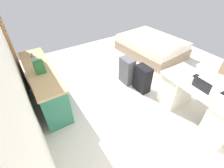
# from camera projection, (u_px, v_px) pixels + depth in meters

# --- Properties ---
(ground_plane) EXTENTS (5.77, 5.77, 0.00)m
(ground_plane) POSITION_uv_depth(u_px,v_px,m) (142.00, 86.00, 3.87)
(ground_plane) COLOR beige
(wall_back) EXTENTS (4.56, 0.10, 2.66)m
(wall_back) POSITION_uv_depth(u_px,v_px,m) (10.00, 69.00, 2.03)
(wall_back) COLOR white
(wall_back) RESTS_ON ground_plane
(door_wooden) EXTENTS (0.88, 0.05, 2.04)m
(door_wooden) POSITION_uv_depth(u_px,v_px,m) (10.00, 42.00, 3.39)
(door_wooden) COLOR #936038
(door_wooden) RESTS_ON ground_plane
(desk) EXTENTS (1.46, 0.71, 0.73)m
(desk) POSITION_uv_depth(u_px,v_px,m) (198.00, 102.00, 2.91)
(desk) COLOR silver
(desk) RESTS_ON ground_plane
(credenza) EXTENTS (1.80, 0.48, 0.79)m
(credenza) POSITION_uv_depth(u_px,v_px,m) (45.00, 85.00, 3.26)
(credenza) COLOR #2D7056
(credenza) RESTS_ON ground_plane
(bed) EXTENTS (2.01, 1.55, 0.58)m
(bed) POSITION_uv_depth(u_px,v_px,m) (152.00, 46.00, 5.00)
(bed) COLOR gray
(bed) RESTS_ON ground_plane
(suitcase_black) EXTENTS (0.36, 0.22, 0.61)m
(suitcase_black) POSITION_uv_depth(u_px,v_px,m) (143.00, 79.00, 3.57)
(suitcase_black) COLOR black
(suitcase_black) RESTS_ON ground_plane
(suitcase_spare_grey) EXTENTS (0.36, 0.22, 0.64)m
(suitcase_spare_grey) POSITION_uv_depth(u_px,v_px,m) (127.00, 71.00, 3.80)
(suitcase_spare_grey) COLOR #4C4C51
(suitcase_spare_grey) RESTS_ON ground_plane
(laptop) EXTENTS (0.32, 0.23, 0.21)m
(laptop) POSITION_uv_depth(u_px,v_px,m) (203.00, 87.00, 2.61)
(laptop) COLOR silver
(laptop) RESTS_ON desk
(computer_mouse) EXTENTS (0.06, 0.10, 0.03)m
(computer_mouse) POSITION_uv_depth(u_px,v_px,m) (190.00, 79.00, 2.83)
(computer_mouse) COLOR white
(computer_mouse) RESTS_ON desk
(cell_phone_near_laptop) EXTENTS (0.09, 0.15, 0.01)m
(cell_phone_near_laptop) POSITION_uv_depth(u_px,v_px,m) (224.00, 93.00, 2.57)
(cell_phone_near_laptop) COLOR black
(cell_phone_near_laptop) RESTS_ON desk
(cell_phone_by_mouse) EXTENTS (0.07, 0.14, 0.01)m
(cell_phone_by_mouse) POSITION_uv_depth(u_px,v_px,m) (196.00, 76.00, 2.93)
(cell_phone_by_mouse) COLOR black
(cell_phone_by_mouse) RESTS_ON desk
(book_row) EXTENTS (0.15, 0.17, 0.24)m
(book_row) POSITION_uv_depth(u_px,v_px,m) (39.00, 67.00, 2.85)
(book_row) COLOR #276132
(book_row) RESTS_ON credenza
(figurine_small) EXTENTS (0.08, 0.08, 0.11)m
(figurine_small) POSITION_uv_depth(u_px,v_px,m) (32.00, 55.00, 3.32)
(figurine_small) COLOR #4C7FBF
(figurine_small) RESTS_ON credenza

